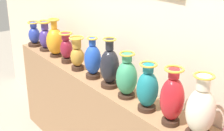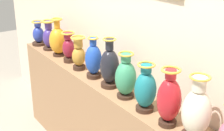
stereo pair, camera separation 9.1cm
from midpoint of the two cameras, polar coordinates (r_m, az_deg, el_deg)
The scene contains 12 objects.
back_wall at distance 2.72m, azimuth 2.75°, elevation 7.21°, with size 5.76×0.14×2.94m.
vase_cobalt at distance 3.86m, azimuth -14.04°, elevation 5.14°, with size 0.16×0.16×0.28m.
vase_indigo at distance 3.67m, azimuth -12.20°, elevation 4.85°, with size 0.15×0.15×0.33m.
vase_amber at distance 3.44m, azimuth -10.65°, elevation 4.28°, with size 0.18×0.18×0.40m.
vase_burgundy at distance 3.25m, azimuth -8.76°, elevation 3.01°, with size 0.13×0.13×0.31m.
vase_ochre at distance 3.05m, azimuth -6.94°, elevation 1.83°, with size 0.14×0.14×0.32m.
vase_sapphire at distance 2.86m, azimuth -4.29°, elevation 0.94°, with size 0.15×0.15×0.37m.
vase_onyx at distance 2.67m, azimuth -1.37°, elevation -0.19°, with size 0.16×0.16×0.42m.
vase_jade at distance 2.50m, azimuth 1.53°, elevation -2.11°, with size 0.16×0.16×0.36m.
vase_teal at distance 2.32m, azimuth 5.07°, elevation -4.10°, with size 0.16×0.16×0.36m.
vase_crimson at distance 2.16m, azimuth 9.24°, elevation -5.70°, with size 0.16×0.16×0.40m.
vase_ivory at distance 2.03m, azimuth 13.88°, elevation -7.82°, with size 0.18×0.18×0.43m.
Camera 1 is at (2.01, -1.49, 2.14)m, focal length 52.50 mm.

